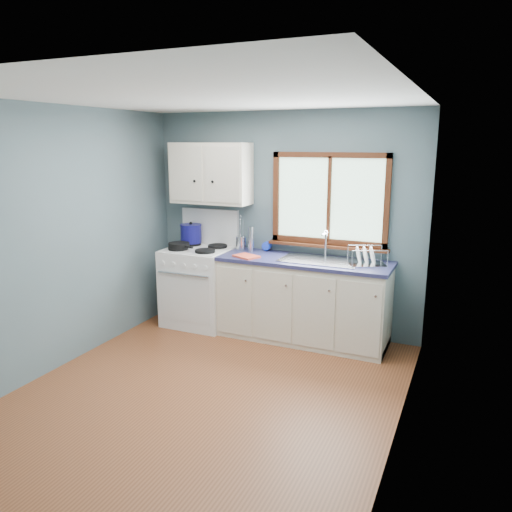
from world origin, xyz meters
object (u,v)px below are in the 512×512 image
at_px(skillet, 179,245).
at_px(stockpot, 191,233).
at_px(gas_range, 199,284).
at_px(utensil_crock, 241,243).
at_px(sink, 320,266).
at_px(base_cabinets, 303,304).
at_px(thermos, 251,239).
at_px(dish_rack, 366,260).

height_order(skillet, stockpot, stockpot).
bearing_deg(gas_range, utensil_crock, 21.51).
height_order(sink, utensil_crock, utensil_crock).
bearing_deg(base_cabinets, sink, -0.13).
height_order(stockpot, utensil_crock, utensil_crock).
xyz_separation_m(gas_range, utensil_crock, (0.47, 0.19, 0.51)).
distance_m(sink, skillet, 1.67).
relative_size(gas_range, stockpot, 3.96).
distance_m(base_cabinets, thermos, 0.96).
bearing_deg(gas_range, skillet, -140.15).
bearing_deg(skillet, thermos, 40.60).
relative_size(base_cabinets, thermos, 6.40).
distance_m(gas_range, base_cabinets, 1.31).
xyz_separation_m(stockpot, thermos, (0.80, 0.01, -0.01)).
height_order(base_cabinets, thermos, thermos).
distance_m(skillet, utensil_crock, 0.73).
xyz_separation_m(sink, utensil_crock, (-1.01, 0.17, 0.14)).
relative_size(sink, stockpot, 2.44).
height_order(skillet, utensil_crock, utensil_crock).
bearing_deg(gas_range, thermos, 13.69).
xyz_separation_m(base_cabinets, dish_rack, (0.67, 0.02, 0.56)).
bearing_deg(skillet, stockpot, 112.08).
xyz_separation_m(sink, skillet, (-1.66, -0.16, 0.13)).
height_order(gas_range, sink, gas_range).
height_order(sink, thermos, sink).
bearing_deg(utensil_crock, thermos, -14.75).
relative_size(skillet, utensil_crock, 0.98).
height_order(base_cabinets, skillet, skillet).
bearing_deg(utensil_crock, base_cabinets, -11.40).
bearing_deg(sink, utensil_crock, 170.57).
relative_size(gas_range, sink, 1.62).
distance_m(base_cabinets, stockpot, 1.63).
xyz_separation_m(skillet, thermos, (0.79, 0.29, 0.08)).
height_order(sink, skillet, sink).
height_order(base_cabinets, stockpot, stockpot).
xyz_separation_m(sink, dish_rack, (0.49, 0.02, 0.11)).
bearing_deg(sink, dish_rack, 2.32).
bearing_deg(sink, thermos, 171.44).
bearing_deg(base_cabinets, skillet, -173.72).
xyz_separation_m(base_cabinets, stockpot, (-1.49, 0.12, 0.66)).
bearing_deg(sink, skillet, -174.41).
distance_m(base_cabinets, utensil_crock, 1.04).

